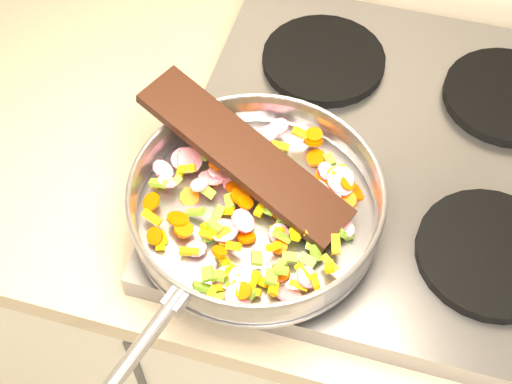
# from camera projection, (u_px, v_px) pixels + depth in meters

# --- Properties ---
(cooktop) EXTENTS (0.60, 0.60, 0.04)m
(cooktop) POSITION_uv_depth(u_px,v_px,m) (396.00, 159.00, 1.02)
(cooktop) COLOR #939399
(cooktop) RESTS_ON counter_top
(grate_fl) EXTENTS (0.19, 0.19, 0.02)m
(grate_fl) POSITION_uv_depth(u_px,v_px,m) (277.00, 204.00, 0.95)
(grate_fl) COLOR black
(grate_fl) RESTS_ON cooktop
(grate_fr) EXTENTS (0.19, 0.19, 0.02)m
(grate_fr) POSITION_uv_depth(u_px,v_px,m) (491.00, 253.00, 0.90)
(grate_fr) COLOR black
(grate_fr) RESTS_ON cooktop
(grate_bl) EXTENTS (0.19, 0.19, 0.02)m
(grate_bl) POSITION_uv_depth(u_px,v_px,m) (324.00, 60.00, 1.10)
(grate_bl) COLOR black
(grate_bl) RESTS_ON cooktop
(grate_br) EXTENTS (0.19, 0.19, 0.02)m
(grate_br) POSITION_uv_depth(u_px,v_px,m) (508.00, 96.00, 1.06)
(grate_br) COLOR black
(grate_br) RESTS_ON cooktop
(saute_pan) EXTENTS (0.36, 0.52, 0.06)m
(saute_pan) POSITION_uv_depth(u_px,v_px,m) (255.00, 202.00, 0.90)
(saute_pan) COLOR #9E9EA5
(saute_pan) RESTS_ON grate_fl
(vegetable_heap) EXTENTS (0.29, 0.30, 0.05)m
(vegetable_heap) POSITION_uv_depth(u_px,v_px,m) (257.00, 207.00, 0.91)
(vegetable_heap) COLOR #669E27
(vegetable_heap) RESTS_ON saute_pan
(wooden_spatula) EXTENTS (0.31, 0.19, 0.08)m
(wooden_spatula) POSITION_uv_depth(u_px,v_px,m) (244.00, 155.00, 0.91)
(wooden_spatula) COLOR black
(wooden_spatula) RESTS_ON saute_pan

